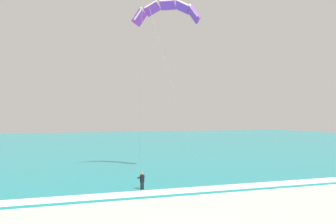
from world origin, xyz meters
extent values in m
cube|color=teal|center=(0.00, 71.17, 0.10)|extent=(200.00, 120.00, 0.20)
cube|color=white|center=(0.00, 12.17, 0.22)|extent=(200.00, 2.02, 0.04)
ellipsoid|color=#239EC6|center=(0.98, 13.88, 0.03)|extent=(0.91, 1.46, 0.05)
cube|color=black|center=(0.98, 14.12, 0.07)|extent=(0.17, 0.11, 0.04)
cube|color=black|center=(0.98, 13.65, 0.07)|extent=(0.17, 0.11, 0.04)
cylinder|color=black|center=(0.89, 13.85, 0.42)|extent=(0.14, 0.14, 0.84)
cylinder|color=black|center=(1.08, 13.92, 0.42)|extent=(0.14, 0.14, 0.84)
cube|color=black|center=(0.98, 13.88, 1.14)|extent=(0.39, 0.31, 0.60)
sphere|color=#9E704C|center=(0.98, 13.88, 1.58)|extent=(0.22, 0.22, 0.22)
cylinder|color=black|center=(0.76, 13.97, 1.19)|extent=(0.27, 0.50, 0.22)
cylinder|color=black|center=(1.09, 14.10, 1.19)|extent=(0.27, 0.50, 0.22)
cylinder|color=black|center=(0.85, 14.24, 1.19)|extent=(0.53, 0.23, 0.04)
cube|color=#3F3F42|center=(0.94, 14.00, 0.92)|extent=(0.14, 0.12, 0.10)
cube|color=purple|center=(9.00, 21.18, 18.02)|extent=(1.26, 1.86, 1.90)
cube|color=white|center=(8.72, 20.71, 18.36)|extent=(0.98, 0.70, 1.49)
cube|color=purple|center=(8.06, 22.36, 19.13)|extent=(1.86, 2.06, 1.53)
cube|color=white|center=(7.78, 21.89, 19.47)|extent=(1.42, 0.97, 0.98)
cube|color=purple|center=(6.59, 23.44, 19.53)|extent=(2.19, 2.06, 0.82)
cube|color=white|center=(6.32, 22.97, 19.87)|extent=(1.56, 1.07, 0.24)
cube|color=purple|center=(4.92, 24.19, 19.13)|extent=(2.25, 1.87, 1.53)
cube|color=white|center=(4.65, 23.73, 19.47)|extent=(1.43, 0.99, 0.98)
cube|color=purple|center=(3.44, 24.44, 18.02)|extent=(2.04, 1.51, 1.90)
cube|color=white|center=(3.16, 23.97, 18.36)|extent=(1.06, 0.73, 1.49)
cylinder|color=#B2B2B7|center=(5.06, 17.71, 9.61)|extent=(7.90, 6.97, 16.83)
cylinder|color=#B2B2B7|center=(2.28, 19.34, 9.61)|extent=(2.34, 10.22, 16.83)
camera|label=1|loc=(-7.02, -16.15, 6.44)|focal=38.44mm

